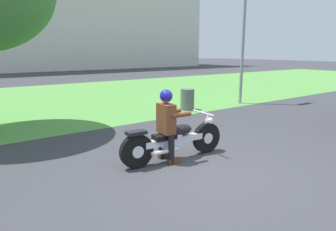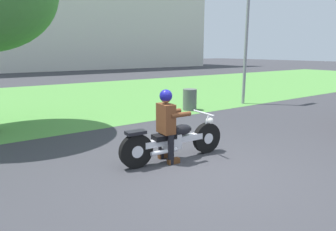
{
  "view_description": "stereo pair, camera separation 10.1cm",
  "coord_description": "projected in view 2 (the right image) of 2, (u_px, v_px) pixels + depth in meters",
  "views": [
    {
      "loc": [
        -3.41,
        -3.55,
        2.09
      ],
      "look_at": [
        -0.05,
        1.04,
        0.85
      ],
      "focal_mm": 31.74,
      "sensor_mm": 36.0,
      "label": 1
    },
    {
      "loc": [
        -3.32,
        -3.61,
        2.09
      ],
      "look_at": [
        -0.05,
        1.04,
        0.85
      ],
      "focal_mm": 31.74,
      "sensor_mm": 36.0,
      "label": 2
    }
  ],
  "objects": [
    {
      "name": "trash_can",
      "position": [
        190.0,
        100.0,
        10.68
      ],
      "size": [
        0.49,
        0.49,
        0.76
      ],
      "primitive_type": "cylinder",
      "color": "#595E5B",
      "rests_on": "ground"
    },
    {
      "name": "motorcycle_lead",
      "position": [
        174.0,
        140.0,
        5.76
      ],
      "size": [
        2.26,
        0.66,
        0.88
      ],
      "rotation": [
        0.0,
        0.0,
        -0.07
      ],
      "color": "black",
      "rests_on": "ground"
    },
    {
      "name": "grass_verge",
      "position": [
        54.0,
        99.0,
        13.1
      ],
      "size": [
        60.0,
        12.0,
        0.01
      ],
      "primitive_type": "cube",
      "color": "#549342",
      "rests_on": "ground"
    },
    {
      "name": "streetlight_pole",
      "position": [
        250.0,
        5.0,
        11.31
      ],
      "size": [
        0.96,
        0.2,
        6.17
      ],
      "color": "gray",
      "rests_on": "ground"
    },
    {
      "name": "ground",
      "position": [
        205.0,
        173.0,
        5.2
      ],
      "size": [
        120.0,
        120.0,
        0.0
      ],
      "primitive_type": "plane",
      "color": "#38383D"
    },
    {
      "name": "rider_lead",
      "position": [
        167.0,
        120.0,
        5.59
      ],
      "size": [
        0.57,
        0.48,
        1.4
      ],
      "rotation": [
        0.0,
        0.0,
        -0.07
      ],
      "color": "black",
      "rests_on": "ground"
    }
  ]
}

